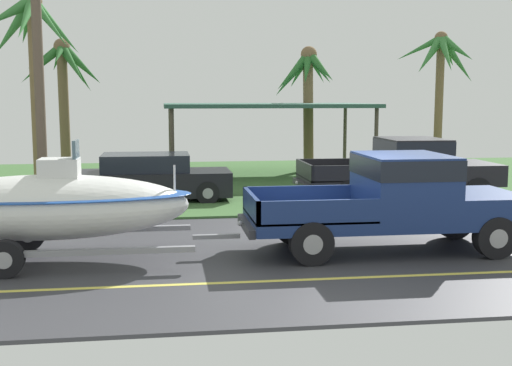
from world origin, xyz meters
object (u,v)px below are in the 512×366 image
object	(u,v)px
palm_tree_near_left	(306,81)
palm_tree_far_left	(32,42)
palm_tree_near_right	(442,64)
carport_awning	(267,107)
parked_pickup_background	(411,166)
parked_sedan_near	(152,178)
boat_on_trailer	(45,206)
palm_tree_mid	(64,75)
pickup_truck_towing	(402,198)
utility_pole	(38,58)

from	to	relation	value
palm_tree_near_left	palm_tree_far_left	bearing A→B (deg)	-148.54
palm_tree_near_right	carport_awning	bearing A→B (deg)	175.12
parked_pickup_background	palm_tree_near_right	size ratio (longest dim) A/B	1.06
parked_sedan_near	palm_tree_near_right	bearing A→B (deg)	24.48
boat_on_trailer	palm_tree_mid	size ratio (longest dim) A/B	1.25
parked_sedan_near	palm_tree_near_right	world-z (taller)	palm_tree_near_right
pickup_truck_towing	boat_on_trailer	distance (m)	6.76
palm_tree_mid	utility_pole	size ratio (longest dim) A/B	0.68
carport_awning	utility_pole	size ratio (longest dim) A/B	1.01
carport_awning	palm_tree_near_left	distance (m)	2.58
palm_tree_mid	palm_tree_far_left	world-z (taller)	palm_tree_far_left
pickup_truck_towing	palm_tree_near_right	distance (m)	13.60
boat_on_trailer	palm_tree_near_right	world-z (taller)	palm_tree_near_right
boat_on_trailer	palm_tree_mid	bearing A→B (deg)	96.13
boat_on_trailer	parked_pickup_background	bearing A→B (deg)	32.19
pickup_truck_towing	carport_awning	bearing A→B (deg)	93.26
boat_on_trailer	pickup_truck_towing	bearing A→B (deg)	-0.00
parked_pickup_background	parked_sedan_near	distance (m)	7.45
pickup_truck_towing	carport_awning	distance (m)	12.53
palm_tree_mid	palm_tree_far_left	bearing A→B (deg)	-91.19
palm_tree_near_right	utility_pole	world-z (taller)	utility_pole
boat_on_trailer	parked_sedan_near	distance (m)	7.17
palm_tree_mid	carport_awning	bearing A→B (deg)	-9.19
parked_pickup_background	parked_sedan_near	xyz separation A→B (m)	(-7.35, 1.16, -0.36)
carport_awning	palm_tree_near_left	xyz separation A→B (m)	(1.81, 1.52, 1.02)
carport_awning	palm_tree_near_right	xyz separation A→B (m)	(6.57, -0.56, 1.62)
palm_tree_near_left	pickup_truck_towing	bearing A→B (deg)	-94.54
parked_pickup_background	parked_sedan_near	size ratio (longest dim) A/B	1.32
parked_pickup_background	palm_tree_near_left	size ratio (longest dim) A/B	1.16
palm_tree_mid	parked_pickup_background	bearing A→B (deg)	-36.47
palm_tree_near_left	palm_tree_near_right	distance (m)	5.22
boat_on_trailer	carport_awning	distance (m)	13.90
pickup_truck_towing	palm_tree_mid	size ratio (longest dim) A/B	1.08
palm_tree_near_left	palm_tree_far_left	xyz separation A→B (m)	(-9.45, -5.78, 0.95)
boat_on_trailer	palm_tree_mid	distance (m)	13.98
parked_sedan_near	palm_tree_far_left	xyz separation A→B (m)	(-3.39, 1.22, 3.92)
utility_pole	parked_pickup_background	bearing A→B (deg)	8.08
parked_pickup_background	carport_awning	size ratio (longest dim) A/B	0.76
parked_sedan_near	carport_awning	bearing A→B (deg)	52.28
boat_on_trailer	parked_sedan_near	size ratio (longest dim) A/B	1.46
parked_pickup_background	carport_awning	xyz separation A→B (m)	(-3.11, 6.64, 1.60)
parked_pickup_background	utility_pole	xyz separation A→B (m)	(-9.93, -1.41, 2.91)
palm_tree_far_left	utility_pole	xyz separation A→B (m)	(0.81, -3.79, -0.66)
palm_tree_far_left	parked_pickup_background	bearing A→B (deg)	-12.51
parked_pickup_background	palm_tree_far_left	xyz separation A→B (m)	(-10.74, 2.38, 3.56)
parked_sedan_near	palm_tree_near_right	xyz separation A→B (m)	(10.80, 4.92, 3.57)
pickup_truck_towing	parked_pickup_background	distance (m)	6.25
palm_tree_near_left	utility_pole	world-z (taller)	utility_pole
carport_awning	palm_tree_mid	xyz separation A→B (m)	(-7.52, 1.22, 1.18)
utility_pole	palm_tree_near_right	bearing A→B (deg)	29.22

